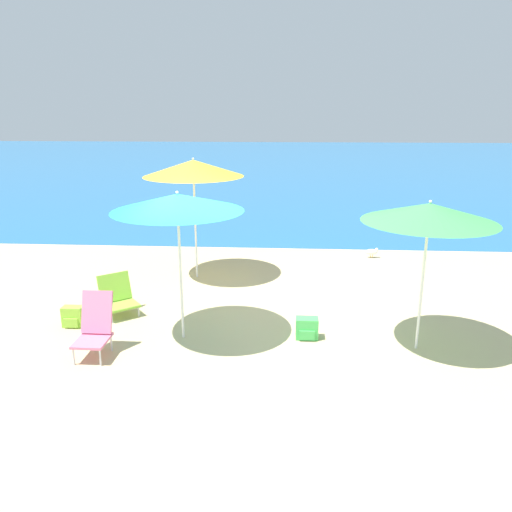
{
  "coord_description": "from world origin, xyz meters",
  "views": [
    {
      "loc": [
        0.93,
        -6.84,
        3.19
      ],
      "look_at": [
        0.47,
        0.57,
        1.0
      ],
      "focal_mm": 35.0,
      "sensor_mm": 36.0,
      "label": 1
    }
  ],
  "objects_px": {
    "beach_umbrella_yellow": "(193,168)",
    "beach_umbrella_teal": "(177,203)",
    "beach_umbrella_green": "(429,213)",
    "beach_chair_lime": "(118,296)",
    "beach_chair_pink": "(95,326)",
    "seagull": "(372,252)",
    "backpack_lime": "(73,317)",
    "backpack_green": "(307,328)"
  },
  "relations": [
    {
      "from": "beach_umbrella_teal",
      "to": "backpack_lime",
      "type": "bearing_deg",
      "value": 171.09
    },
    {
      "from": "backpack_green",
      "to": "backpack_lime",
      "type": "bearing_deg",
      "value": 176.86
    },
    {
      "from": "beach_umbrella_teal",
      "to": "backpack_green",
      "type": "bearing_deg",
      "value": 2.57
    },
    {
      "from": "beach_chair_lime",
      "to": "backpack_green",
      "type": "height_order",
      "value": "beach_chair_lime"
    },
    {
      "from": "beach_umbrella_teal",
      "to": "beach_umbrella_green",
      "type": "bearing_deg",
      "value": -2.47
    },
    {
      "from": "beach_chair_pink",
      "to": "backpack_green",
      "type": "relative_size",
      "value": 2.61
    },
    {
      "from": "beach_chair_lime",
      "to": "backpack_green",
      "type": "bearing_deg",
      "value": -52.19
    },
    {
      "from": "beach_umbrella_green",
      "to": "beach_umbrella_yellow",
      "type": "bearing_deg",
      "value": 141.43
    },
    {
      "from": "beach_umbrella_green",
      "to": "beach_chair_pink",
      "type": "xyz_separation_m",
      "value": [
        -4.37,
        -0.42,
        -1.51
      ]
    },
    {
      "from": "beach_umbrella_yellow",
      "to": "seagull",
      "type": "height_order",
      "value": "beach_umbrella_yellow"
    },
    {
      "from": "beach_chair_pink",
      "to": "beach_chair_lime",
      "type": "bearing_deg",
      "value": 96.8
    },
    {
      "from": "beach_umbrella_green",
      "to": "backpack_green",
      "type": "bearing_deg",
      "value": 171.59
    },
    {
      "from": "beach_chair_lime",
      "to": "backpack_lime",
      "type": "relative_size",
      "value": 2.31
    },
    {
      "from": "beach_umbrella_teal",
      "to": "seagull",
      "type": "bearing_deg",
      "value": 51.6
    },
    {
      "from": "beach_chair_lime",
      "to": "seagull",
      "type": "bearing_deg",
      "value": -1.84
    },
    {
      "from": "backpack_green",
      "to": "seagull",
      "type": "xyz_separation_m",
      "value": [
        1.59,
        4.19,
        -0.01
      ]
    },
    {
      "from": "beach_umbrella_teal",
      "to": "beach_chair_pink",
      "type": "xyz_separation_m",
      "value": [
        -1.07,
        -0.56,
        -1.58
      ]
    },
    {
      "from": "beach_umbrella_green",
      "to": "beach_chair_lime",
      "type": "bearing_deg",
      "value": 168.33
    },
    {
      "from": "beach_umbrella_yellow",
      "to": "seagull",
      "type": "xyz_separation_m",
      "value": [
        3.67,
        1.56,
        -2.0
      ]
    },
    {
      "from": "backpack_green",
      "to": "beach_umbrella_yellow",
      "type": "bearing_deg",
      "value": 128.22
    },
    {
      "from": "beach_umbrella_yellow",
      "to": "beach_umbrella_teal",
      "type": "distance_m",
      "value": 2.73
    },
    {
      "from": "beach_umbrella_green",
      "to": "backpack_green",
      "type": "height_order",
      "value": "beach_umbrella_green"
    },
    {
      "from": "beach_umbrella_teal",
      "to": "backpack_green",
      "type": "relative_size",
      "value": 6.69
    },
    {
      "from": "backpack_lime",
      "to": "beach_chair_lime",
      "type": "bearing_deg",
      "value": 44.26
    },
    {
      "from": "beach_chair_pink",
      "to": "seagull",
      "type": "bearing_deg",
      "value": 47.8
    },
    {
      "from": "beach_umbrella_teal",
      "to": "seagull",
      "type": "xyz_separation_m",
      "value": [
        3.39,
        4.27,
        -1.84
      ]
    },
    {
      "from": "beach_chair_pink",
      "to": "backpack_lime",
      "type": "distance_m",
      "value": 1.11
    },
    {
      "from": "beach_umbrella_green",
      "to": "seagull",
      "type": "bearing_deg",
      "value": 88.85
    },
    {
      "from": "beach_umbrella_green",
      "to": "backpack_lime",
      "type": "bearing_deg",
      "value": 175.28
    },
    {
      "from": "beach_umbrella_yellow",
      "to": "beach_umbrella_teal",
      "type": "relative_size",
      "value": 1.09
    },
    {
      "from": "beach_umbrella_yellow",
      "to": "backpack_green",
      "type": "relative_size",
      "value": 7.28
    },
    {
      "from": "beach_chair_lime",
      "to": "backpack_lime",
      "type": "bearing_deg",
      "value": -174.65
    },
    {
      "from": "beach_umbrella_yellow",
      "to": "seagull",
      "type": "relative_size",
      "value": 8.66
    },
    {
      "from": "seagull",
      "to": "backpack_lime",
      "type": "bearing_deg",
      "value": -142.11
    },
    {
      "from": "beach_umbrella_teal",
      "to": "seagull",
      "type": "height_order",
      "value": "beach_umbrella_teal"
    },
    {
      "from": "beach_umbrella_yellow",
      "to": "backpack_lime",
      "type": "relative_size",
      "value": 7.4
    },
    {
      "from": "beach_umbrella_yellow",
      "to": "backpack_green",
      "type": "xyz_separation_m",
      "value": [
        2.07,
        -2.63,
        -1.98
      ]
    },
    {
      "from": "beach_umbrella_teal",
      "to": "beach_umbrella_green",
      "type": "xyz_separation_m",
      "value": [
        3.3,
        -0.14,
        -0.07
      ]
    },
    {
      "from": "beach_umbrella_teal",
      "to": "beach_umbrella_yellow",
      "type": "bearing_deg",
      "value": 95.9
    },
    {
      "from": "beach_umbrella_teal",
      "to": "backpack_green",
      "type": "xyz_separation_m",
      "value": [
        1.79,
        0.08,
        -1.83
      ]
    },
    {
      "from": "backpack_green",
      "to": "beach_chair_lime",
      "type": "bearing_deg",
      "value": 166.72
    },
    {
      "from": "beach_umbrella_green",
      "to": "backpack_green",
      "type": "relative_size",
      "value": 6.49
    }
  ]
}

